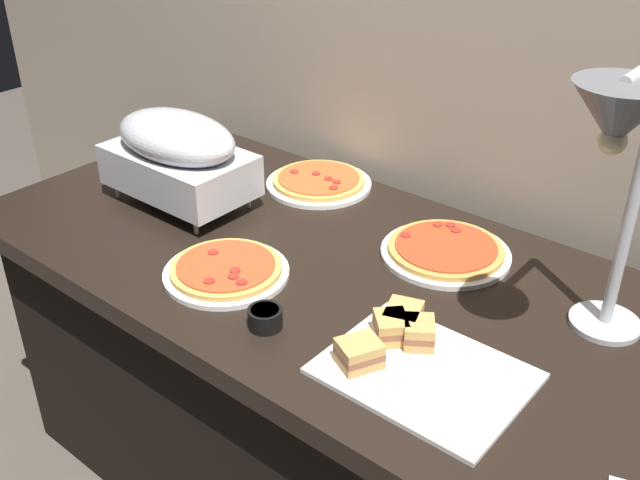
{
  "coord_description": "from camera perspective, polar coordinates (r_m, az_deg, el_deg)",
  "views": [
    {
      "loc": [
        0.84,
        -1.11,
        1.64
      ],
      "look_at": [
        -0.08,
        0.0,
        0.81
      ],
      "focal_mm": 41.17,
      "sensor_mm": 36.0,
      "label": 1
    }
  ],
  "objects": [
    {
      "name": "chafing_dish",
      "position": [
        1.91,
        -11.0,
        6.63
      ],
      "size": [
        0.39,
        0.23,
        0.24
      ],
      "color": "#B7BABF",
      "rests_on": "buffet_table"
    },
    {
      "name": "buffet_table",
      "position": [
        1.87,
        1.98,
        -12.18
      ],
      "size": [
        1.9,
        0.84,
        0.76
      ],
      "color": "black",
      "rests_on": "ground_plane"
    },
    {
      "name": "pizza_plate_front",
      "position": [
        1.72,
        9.74,
        -0.83
      ],
      "size": [
        0.3,
        0.3,
        0.03
      ],
      "color": "white",
      "rests_on": "buffet_table"
    },
    {
      "name": "sauce_cup_far",
      "position": [
        1.46,
        -4.38,
        -5.96
      ],
      "size": [
        0.07,
        0.07,
        0.04
      ],
      "color": "black",
      "rests_on": "buffet_table"
    },
    {
      "name": "sandwich_platter",
      "position": [
        1.38,
        6.9,
        -8.75
      ],
      "size": [
        0.36,
        0.28,
        0.06
      ],
      "color": "white",
      "rests_on": "buffet_table"
    },
    {
      "name": "pizza_plate_raised_stand",
      "position": [
        2.02,
        -0.09,
        4.54
      ],
      "size": [
        0.29,
        0.29,
        0.03
      ],
      "color": "white",
      "rests_on": "buffet_table"
    },
    {
      "name": "heat_lamp",
      "position": [
        1.24,
        22.22,
        6.75
      ],
      "size": [
        0.15,
        0.34,
        0.56
      ],
      "color": "#B7BABF",
      "rests_on": "buffet_table"
    },
    {
      "name": "pizza_plate_center",
      "position": [
        1.63,
        -7.3,
        -2.35
      ],
      "size": [
        0.28,
        0.28,
        0.03
      ],
      "color": "white",
      "rests_on": "buffet_table"
    },
    {
      "name": "back_wall",
      "position": [
        1.87,
        12.28,
        15.67
      ],
      "size": [
        4.4,
        0.04,
        2.4
      ],
      "primitive_type": "cube",
      "color": "tan",
      "rests_on": "ground_plane"
    }
  ]
}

